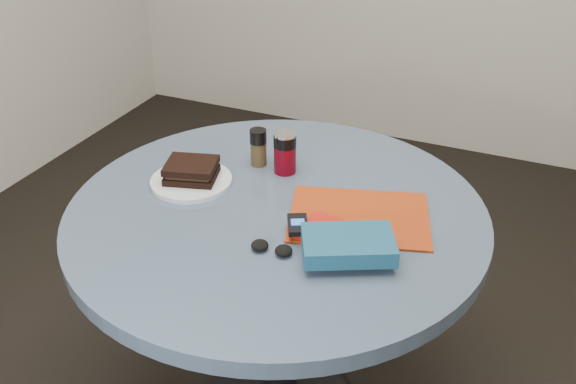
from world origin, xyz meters
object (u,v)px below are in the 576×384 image
at_px(table, 277,262).
at_px(headphones, 272,248).
at_px(mp3_player, 298,225).
at_px(pepper_grinder, 258,147).
at_px(red_book, 336,235).
at_px(novel, 348,245).
at_px(soda_can, 285,153).
at_px(plate, 191,181).
at_px(sandwich, 191,170).
at_px(magazine, 359,217).

xyz_separation_m(table, headphones, (0.06, -0.17, 0.17)).
bearing_deg(mp3_player, pepper_grinder, 130.41).
xyz_separation_m(red_book, novel, (0.05, -0.06, 0.03)).
bearing_deg(novel, table, 124.42).
distance_m(pepper_grinder, mp3_player, 0.34).
xyz_separation_m(soda_can, headphones, (0.12, -0.34, -0.04)).
bearing_deg(red_book, plate, 177.09).
xyz_separation_m(sandwich, mp3_player, (0.33, -0.11, -0.01)).
height_order(soda_can, novel, soda_can).
bearing_deg(table, soda_can, 107.06).
distance_m(soda_can, red_book, 0.33).
relative_size(soda_can, mp3_player, 1.25).
distance_m(sandwich, soda_can, 0.24).
xyz_separation_m(table, mp3_player, (0.09, -0.08, 0.19)).
bearing_deg(headphones, soda_can, 109.09).
bearing_deg(novel, magazine, 73.56).
xyz_separation_m(soda_can, red_book, (0.23, -0.24, -0.04)).
height_order(table, soda_can, soda_can).
bearing_deg(magazine, pepper_grinder, 139.63).
relative_size(plate, pepper_grinder, 2.03).
height_order(soda_can, mp3_player, soda_can).
bearing_deg(plate, table, -4.18).
relative_size(pepper_grinder, novel, 0.53).
distance_m(sandwich, mp3_player, 0.35).
relative_size(table, pepper_grinder, 9.89).
height_order(red_book, mp3_player, mp3_player).
bearing_deg(headphones, table, 111.10).
relative_size(table, plate, 4.87).
distance_m(pepper_grinder, red_book, 0.39).
bearing_deg(sandwich, pepper_grinder, 53.76).
height_order(plate, magazine, plate).
distance_m(sandwich, pepper_grinder, 0.19).
height_order(magazine, headphones, headphones).
bearing_deg(soda_can, plate, -141.91).
relative_size(pepper_grinder, red_book, 0.63).
height_order(mp3_player, headphones, mp3_player).
bearing_deg(red_book, pepper_grinder, 149.99).
bearing_deg(plate, sandwich, 92.25).
relative_size(soda_can, novel, 0.58).
bearing_deg(pepper_grinder, red_book, -38.58).
relative_size(table, sandwich, 6.74).
distance_m(pepper_grinder, novel, 0.47).
bearing_deg(mp3_player, sandwich, 162.46).
height_order(pepper_grinder, magazine, pepper_grinder).
bearing_deg(plate, red_book, -11.48).
bearing_deg(sandwich, mp3_player, -17.54).
height_order(table, headphones, headphones).
distance_m(plate, red_book, 0.43).
bearing_deg(soda_can, headphones, -70.91).
bearing_deg(sandwich, soda_can, 37.09).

